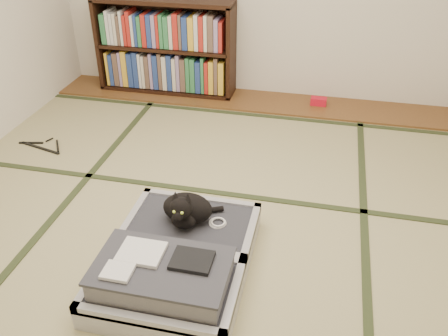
# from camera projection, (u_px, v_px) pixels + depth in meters

# --- Properties ---
(floor) EXTENTS (4.50, 4.50, 0.00)m
(floor) POSITION_uv_depth(u_px,v_px,m) (204.00, 228.00, 3.03)
(floor) COLOR tan
(floor) RESTS_ON ground
(wood_strip) EXTENTS (4.00, 0.50, 0.02)m
(wood_strip) POSITION_uv_depth(u_px,v_px,m) (256.00, 101.00, 4.68)
(wood_strip) COLOR brown
(wood_strip) RESTS_ON ground
(red_item) EXTENTS (0.15, 0.09, 0.07)m
(red_item) POSITION_uv_depth(u_px,v_px,m) (319.00, 101.00, 4.57)
(red_item) COLOR red
(red_item) RESTS_ON wood_strip
(tatami_borders) EXTENTS (4.00, 4.50, 0.01)m
(tatami_borders) POSITION_uv_depth(u_px,v_px,m) (222.00, 185.00, 3.44)
(tatami_borders) COLOR #2D381E
(tatami_borders) RESTS_ON ground
(bookcase) EXTENTS (1.36, 0.31, 0.92)m
(bookcase) POSITION_uv_depth(u_px,v_px,m) (166.00, 49.00, 4.67)
(bookcase) COLOR black
(bookcase) RESTS_ON wood_strip
(suitcase) EXTENTS (0.78, 1.03, 0.30)m
(suitcase) POSITION_uv_depth(u_px,v_px,m) (176.00, 262.00, 2.62)
(suitcase) COLOR #B4B4B9
(suitcase) RESTS_ON floor
(cat) EXTENTS (0.34, 0.35, 0.28)m
(cat) POSITION_uv_depth(u_px,v_px,m) (186.00, 209.00, 2.79)
(cat) COLOR black
(cat) RESTS_ON suitcase
(cable_coil) EXTENTS (0.11, 0.11, 0.03)m
(cable_coil) POSITION_uv_depth(u_px,v_px,m) (218.00, 223.00, 2.83)
(cable_coil) COLOR white
(cable_coil) RESTS_ON suitcase
(hanger) EXTENTS (0.42, 0.24, 0.01)m
(hanger) POSITION_uv_depth(u_px,v_px,m) (42.00, 146.00, 3.92)
(hanger) COLOR black
(hanger) RESTS_ON floor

